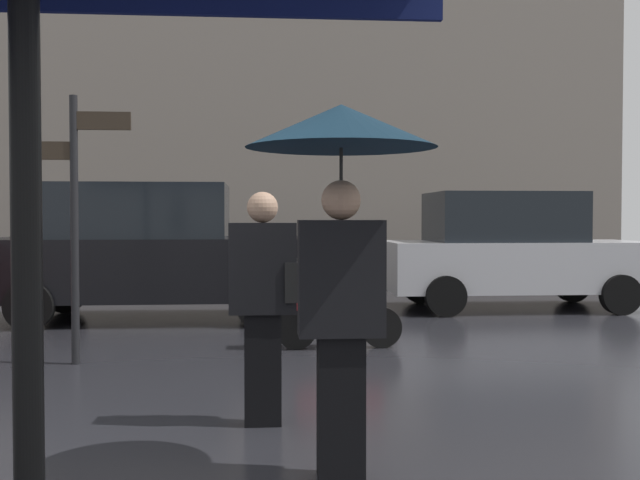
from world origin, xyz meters
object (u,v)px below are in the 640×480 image
(pedestrian_with_bag, at_px, (265,293))
(parked_car_left, at_px, (150,251))
(parked_car_right, at_px, (510,251))
(pedestrian_with_umbrella, at_px, (341,180))
(parked_scooter, at_px, (335,299))
(street_signpost, at_px, (75,201))

(pedestrian_with_bag, relative_size, parked_car_left, 0.36)
(pedestrian_with_bag, xyz_separation_m, parked_car_right, (3.98, 6.41, 0.00))
(pedestrian_with_umbrella, distance_m, pedestrian_with_bag, 1.41)
(parked_scooter, bearing_deg, pedestrian_with_umbrella, -100.64)
(parked_car_left, relative_size, parked_car_right, 1.11)
(pedestrian_with_umbrella, relative_size, parked_car_left, 0.46)
(pedestrian_with_bag, relative_size, parked_scooter, 1.16)
(parked_car_right, xyz_separation_m, street_signpost, (-5.85, -4.07, 0.70))
(pedestrian_with_umbrella, height_order, parked_car_right, pedestrian_with_umbrella)
(parked_scooter, xyz_separation_m, street_signpost, (-2.67, -0.67, 1.08))
(pedestrian_with_bag, xyz_separation_m, parked_scooter, (0.81, 3.02, -0.38))
(pedestrian_with_umbrella, relative_size, street_signpost, 0.78)
(parked_car_right, bearing_deg, parked_car_left, -163.19)
(parked_scooter, height_order, street_signpost, street_signpost)
(parked_scooter, xyz_separation_m, parked_car_right, (3.18, 3.39, 0.38))
(parked_car_right, bearing_deg, pedestrian_with_umbrella, -106.91)
(pedestrian_with_bag, bearing_deg, street_signpost, 50.06)
(parked_car_left, height_order, parked_car_right, parked_car_left)
(parked_scooter, relative_size, street_signpost, 0.53)
(pedestrian_with_bag, height_order, parked_car_right, parked_car_right)
(parked_car_left, xyz_separation_m, street_signpost, (-0.27, -3.24, 0.65))
(parked_car_right, distance_m, street_signpost, 7.16)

